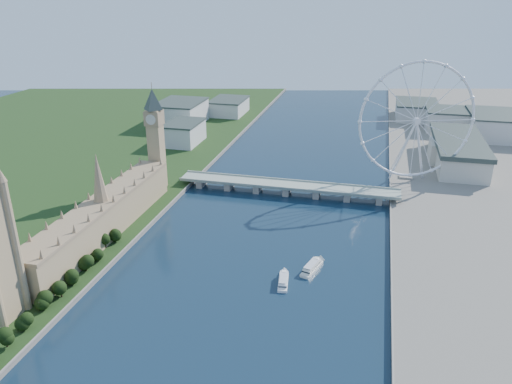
% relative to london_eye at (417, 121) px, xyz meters
% --- Properties ---
extents(tree_row, '(8.87, 200.87, 19.90)m').
position_rel_london_eye_xyz_m(tree_row, '(-232.98, -289.08, -59.00)').
color(tree_row, black).
rests_on(tree_row, ground).
extents(parliament_range, '(24.00, 200.00, 70.00)m').
position_rel_london_eye_xyz_m(parliament_range, '(-247.98, -185.08, -49.04)').
color(parliament_range, tan).
rests_on(parliament_range, ground).
extents(big_ben, '(20.02, 20.02, 110.00)m').
position_rel_london_eye_xyz_m(big_ben, '(-247.98, -77.08, -0.95)').
color(big_ben, tan).
rests_on(big_ben, ground).
extents(westminster_bridge, '(220.00, 22.00, 9.50)m').
position_rel_london_eye_xyz_m(westminster_bridge, '(-119.98, -55.08, -60.89)').
color(westminster_bridge, gray).
rests_on(westminster_bridge, ground).
extents(london_eye, '(113.60, 39.12, 124.30)m').
position_rel_london_eye_xyz_m(london_eye, '(0.00, 0.00, 0.00)').
color(london_eye, silver).
rests_on(london_eye, ground).
extents(county_hall, '(54.00, 144.00, 35.00)m').
position_rel_london_eye_xyz_m(county_hall, '(55.02, 74.92, -67.52)').
color(county_hall, beige).
rests_on(county_hall, ground).
extents(city_skyline, '(505.00, 280.00, 32.00)m').
position_rel_london_eye_xyz_m(city_skyline, '(-80.75, 205.00, -50.56)').
color(city_skyline, beige).
rests_on(city_skyline, ground).
extents(tour_boat_near, '(10.30, 27.58, 5.92)m').
position_rel_london_eye_xyz_m(tour_boat_near, '(-92.75, -218.28, -67.52)').
color(tour_boat_near, white).
rests_on(tour_boat_near, ground).
extents(tour_boat_far, '(15.57, 30.36, 6.50)m').
position_rel_london_eye_xyz_m(tour_boat_far, '(-75.80, -195.89, -67.52)').
color(tour_boat_far, silver).
rests_on(tour_boat_far, ground).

